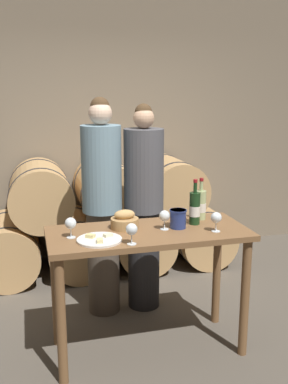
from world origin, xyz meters
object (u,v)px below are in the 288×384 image
object	(u,v)px
blue_crock	(178,218)
cheese_plate	(99,240)
wine_glass_left	(132,230)
wine_glass_center	(165,216)
wine_glass_far_left	(71,224)
bread_basket	(125,221)
wine_glass_right	(216,218)
wine_bottle_white	(201,205)
person_right	(144,207)
tasting_table	(148,252)
person_left	(102,206)
wine_bottle_red	(195,208)

from	to	relation	value
blue_crock	cheese_plate	distance (m)	0.60
blue_crock	wine_glass_left	size ratio (longest dim) A/B	0.96
wine_glass_center	wine_glass_far_left	bearing A→B (deg)	-179.53
bread_basket	wine_glass_right	size ratio (longest dim) A/B	1.43
wine_bottle_white	cheese_plate	world-z (taller)	wine_bottle_white
bread_basket	person_right	bearing A→B (deg)	62.93
wine_glass_center	wine_glass_right	distance (m)	0.36
tasting_table	wine_bottle_white	world-z (taller)	wine_bottle_white
wine_glass_far_left	wine_glass_right	distance (m)	0.99
wine_bottle_white	wine_glass_center	size ratio (longest dim) A/B	2.29
tasting_table	person_left	world-z (taller)	person_left
tasting_table	person_left	bearing A→B (deg)	107.29
person_right	blue_crock	size ratio (longest dim) A/B	13.22
person_left	person_right	xyz separation A→B (m)	(0.35, -0.00, -0.03)
wine_bottle_red	bread_basket	distance (m)	0.52
tasting_table	wine_bottle_red	xyz separation A→B (m)	(0.37, 0.07, 0.28)
person_right	person_left	bearing A→B (deg)	179.99
wine_glass_left	wine_bottle_red	bearing A→B (deg)	29.34
person_right	wine_glass_right	world-z (taller)	person_right
person_right	cheese_plate	size ratio (longest dim) A/B	5.96
tasting_table	wine_glass_center	xyz separation A→B (m)	(0.12, -0.00, 0.25)
wine_glass_left	wine_glass_far_left	bearing A→B (deg)	147.53
bread_basket	wine_glass_center	size ratio (longest dim) A/B	1.43
bread_basket	wine_glass_center	distance (m)	0.29
wine_glass_far_left	tasting_table	bearing A→B (deg)	0.92
wine_bottle_red	cheese_plate	xyz separation A→B (m)	(-0.73, -0.19, -0.11)
person_left	blue_crock	bearing A→B (deg)	-57.04
tasting_table	person_left	distance (m)	0.73
tasting_table	bread_basket	xyz separation A→B (m)	(-0.15, 0.10, 0.21)
bread_basket	wine_glass_right	bearing A→B (deg)	-21.50
wine_bottle_red	wine_glass_far_left	bearing A→B (deg)	-175.16
blue_crock	wine_glass_far_left	xyz separation A→B (m)	(-0.76, -0.02, 0.02)
wine_glass_center	wine_glass_right	xyz separation A→B (m)	(0.33, -0.13, 0.00)
bread_basket	wine_bottle_white	bearing A→B (deg)	7.19
blue_crock	cheese_plate	size ratio (longest dim) A/B	0.45
wine_glass_left	person_right	bearing A→B (deg)	70.50
wine_glass_left	cheese_plate	bearing A→B (deg)	147.88
wine_bottle_red	wine_bottle_white	distance (m)	0.14
person_left	bread_basket	distance (m)	0.58
person_left	cheese_plate	xyz separation A→B (m)	(-0.15, -0.79, -0.01)
person_right	wine_glass_far_left	xyz separation A→B (m)	(-0.68, -0.68, 0.11)
person_left	person_right	size ratio (longest dim) A/B	1.03
bread_basket	cheese_plate	xyz separation A→B (m)	(-0.22, -0.22, -0.04)
blue_crock	wine_glass_right	bearing A→B (deg)	-32.85
person_left	cheese_plate	bearing A→B (deg)	-101.05
wine_bottle_red	wine_glass_right	size ratio (longest dim) A/B	2.40
cheese_plate	wine_glass_center	distance (m)	0.50
blue_crock	wine_bottle_red	bearing A→B (deg)	21.26
person_right	cheese_plate	world-z (taller)	person_right
wine_glass_far_left	wine_glass_left	world-z (taller)	same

